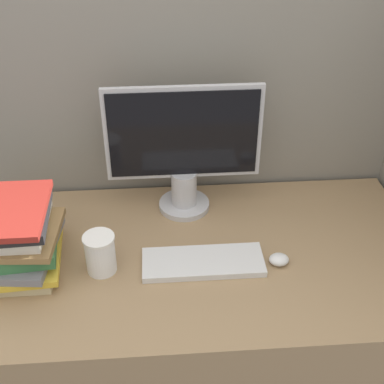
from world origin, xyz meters
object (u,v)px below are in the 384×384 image
at_px(keyboard, 203,262).
at_px(mouse, 279,259).
at_px(coffee_cup, 100,253).
at_px(monitor, 184,152).
at_px(book_stack, 20,238).

relative_size(keyboard, mouse, 6.07).
height_order(mouse, coffee_cup, coffee_cup).
bearing_deg(monitor, coffee_cup, -131.61).
height_order(mouse, book_stack, book_stack).
bearing_deg(coffee_cup, monitor, 48.39).
height_order(monitor, book_stack, monitor).
relative_size(monitor, book_stack, 1.60).
distance_m(mouse, coffee_cup, 0.53).
relative_size(keyboard, book_stack, 1.16).
distance_m(coffee_cup, book_stack, 0.23).
xyz_separation_m(mouse, coffee_cup, (-0.53, 0.01, 0.05)).
bearing_deg(mouse, coffee_cup, 178.50).
bearing_deg(mouse, keyboard, 177.15).
bearing_deg(coffee_cup, keyboard, -0.47).
bearing_deg(mouse, monitor, 130.61).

